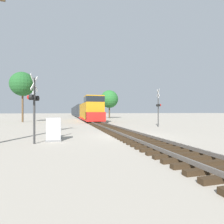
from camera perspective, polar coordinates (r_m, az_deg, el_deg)
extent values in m
plane|color=gray|center=(13.24, 5.31, -7.78)|extent=(400.00, 400.00, 0.00)
cube|color=black|center=(6.42, 32.15, -15.58)|extent=(2.60, 0.22, 0.16)
cube|color=black|center=(6.83, 28.34, -14.62)|extent=(2.60, 0.22, 0.16)
cube|color=black|center=(7.26, 25.00, -13.72)|extent=(2.60, 0.22, 0.16)
cube|color=black|center=(7.72, 22.07, -12.88)|extent=(2.60, 0.22, 0.16)
cube|color=black|center=(8.20, 19.49, -12.12)|extent=(2.60, 0.22, 0.16)
cube|color=black|center=(8.69, 17.22, -11.42)|extent=(2.60, 0.22, 0.16)
cube|color=black|center=(9.19, 15.20, -10.78)|extent=(2.60, 0.22, 0.16)
cube|color=black|center=(9.71, 13.39, -10.20)|extent=(2.60, 0.22, 0.16)
cube|color=black|center=(10.23, 11.78, -9.66)|extent=(2.60, 0.22, 0.16)
cube|color=black|center=(10.76, 10.33, -9.18)|extent=(2.60, 0.22, 0.16)
cube|color=black|center=(11.30, 9.02, -8.73)|extent=(2.60, 0.22, 0.16)
cube|color=black|center=(11.85, 7.84, -8.33)|extent=(2.60, 0.22, 0.16)
cube|color=black|center=(12.40, 6.76, -7.95)|extent=(2.60, 0.22, 0.16)
cube|color=black|center=(12.95, 5.77, -7.60)|extent=(2.60, 0.22, 0.16)
cube|color=black|center=(13.51, 4.87, -7.29)|extent=(2.60, 0.22, 0.16)
cube|color=black|center=(14.07, 4.04, -6.99)|extent=(2.60, 0.22, 0.16)
cube|color=black|center=(14.64, 3.27, -6.72)|extent=(2.60, 0.22, 0.16)
cube|color=black|center=(15.20, 2.57, -6.46)|extent=(2.60, 0.22, 0.16)
cube|color=black|center=(15.77, 1.91, -6.22)|extent=(2.60, 0.22, 0.16)
cube|color=black|center=(16.35, 1.30, -6.00)|extent=(2.60, 0.22, 0.16)
cube|color=black|center=(16.92, 0.73, -5.80)|extent=(2.60, 0.22, 0.16)
cube|color=black|center=(17.50, 0.20, -5.60)|extent=(2.60, 0.22, 0.16)
cube|color=black|center=(18.07, -0.29, -5.42)|extent=(2.60, 0.22, 0.16)
cube|color=black|center=(18.65, -0.76, -5.25)|extent=(2.60, 0.22, 0.16)
cube|color=black|center=(19.23, -1.19, -5.09)|extent=(2.60, 0.22, 0.16)
cube|color=black|center=(19.81, -1.60, -4.94)|extent=(2.60, 0.22, 0.16)
cube|color=black|center=(20.40, -1.99, -4.79)|extent=(2.60, 0.22, 0.16)
cube|color=black|center=(20.98, -2.36, -4.66)|extent=(2.60, 0.22, 0.16)
cube|color=black|center=(21.56, -2.70, -4.53)|extent=(2.60, 0.22, 0.16)
cube|color=black|center=(22.15, -3.03, -4.41)|extent=(2.60, 0.22, 0.16)
cube|color=black|center=(22.74, -3.34, -4.29)|extent=(2.60, 0.22, 0.16)
cube|color=black|center=(23.32, -3.63, -4.18)|extent=(2.60, 0.22, 0.16)
cube|color=black|center=(23.91, -3.91, -4.08)|extent=(2.60, 0.22, 0.16)
cube|color=black|center=(24.50, -4.18, -3.98)|extent=(2.60, 0.22, 0.16)
cube|color=black|center=(25.09, -4.43, -3.88)|extent=(2.60, 0.22, 0.16)
cube|color=black|center=(25.67, -4.68, -3.79)|extent=(2.60, 0.22, 0.16)
cube|color=black|center=(26.26, -4.91, -3.71)|extent=(2.60, 0.22, 0.16)
cube|color=black|center=(26.85, -5.13, -3.62)|extent=(2.60, 0.22, 0.16)
cube|color=black|center=(27.44, -5.34, -3.54)|extent=(2.60, 0.22, 0.16)
cube|color=black|center=(28.04, -5.54, -3.47)|extent=(2.60, 0.22, 0.16)
cube|color=black|center=(28.63, -5.74, -3.39)|extent=(2.60, 0.22, 0.16)
cube|color=black|center=(29.22, -5.92, -3.32)|extent=(2.60, 0.22, 0.16)
cube|color=black|center=(29.81, -6.10, -3.26)|extent=(2.60, 0.22, 0.16)
cube|color=black|center=(30.40, -6.28, -3.19)|extent=(2.60, 0.22, 0.16)
cube|color=black|center=(30.99, -6.44, -3.13)|extent=(2.60, 0.22, 0.16)
cube|color=black|center=(31.59, -6.60, -3.07)|extent=(2.60, 0.22, 0.16)
cube|color=black|center=(32.18, -6.75, -3.01)|extent=(2.60, 0.22, 0.16)
cube|color=#56514C|center=(12.98, 2.32, -6.90)|extent=(0.07, 160.00, 0.15)
cube|color=#56514C|center=(13.47, 8.20, -6.64)|extent=(0.07, 160.00, 0.15)
cube|color=#B77A14|center=(37.83, -7.98, 0.25)|extent=(2.49, 12.18, 3.24)
cube|color=#B77A14|center=(29.38, -5.99, 1.19)|extent=(2.93, 3.83, 4.15)
cube|color=black|center=(29.45, -5.99, 4.05)|extent=(2.96, 3.87, 0.91)
cube|color=red|center=(27.50, -5.37, -1.54)|extent=(2.93, 1.74, 1.45)
cube|color=red|center=(35.26, -7.47, -2.17)|extent=(2.99, 17.06, 0.24)
cube|color=black|center=(29.66, -6.07, -2.46)|extent=(1.58, 2.20, 1.00)
cube|color=black|center=(40.87, -8.49, -1.77)|extent=(1.58, 2.20, 1.00)
cube|color=#2D3338|center=(52.35, -9.89, 0.38)|extent=(2.78, 14.00, 3.56)
cube|color=black|center=(47.84, -9.41, -1.56)|extent=(1.58, 2.20, 0.90)
cube|color=black|center=(56.90, -10.28, -1.30)|extent=(1.58, 2.20, 0.90)
cube|color=#2D3338|center=(67.82, -11.02, 0.31)|extent=(2.78, 14.00, 3.56)
cube|color=black|center=(63.29, -10.74, -1.16)|extent=(1.58, 2.20, 0.90)
cube|color=black|center=(72.37, -11.26, -1.01)|extent=(1.58, 2.20, 0.90)
cube|color=#2D3338|center=(83.30, -11.73, 0.26)|extent=(2.78, 14.00, 3.56)
cube|color=black|center=(78.77, -11.55, -0.92)|extent=(1.58, 2.20, 0.90)
cube|color=black|center=(87.85, -11.89, -0.82)|extent=(1.58, 2.20, 0.90)
cube|color=#2D3338|center=(98.79, -12.22, 0.23)|extent=(2.78, 14.00, 3.56)
cube|color=black|center=(94.26, -12.09, -0.76)|extent=(1.58, 2.20, 0.90)
cube|color=black|center=(103.34, -12.33, -0.69)|extent=(1.58, 2.20, 0.90)
cylinder|color=#333333|center=(10.80, -24.05, 0.36)|extent=(0.12, 0.12, 3.73)
cube|color=white|center=(10.92, -24.06, 8.60)|extent=(0.27, 0.90, 0.93)
cube|color=white|center=(10.92, -24.06, 8.60)|extent=(0.27, 0.90, 0.93)
cube|color=black|center=(10.83, -24.06, 4.25)|extent=(0.28, 0.85, 0.06)
cylinder|color=black|center=(11.15, -23.31, 4.13)|extent=(0.25, 0.34, 0.30)
sphere|color=red|center=(11.19, -23.78, 4.12)|extent=(0.26, 0.26, 0.26)
cylinder|color=black|center=(10.51, -24.85, 4.38)|extent=(0.25, 0.34, 0.30)
sphere|color=red|center=(10.56, -25.34, 4.36)|extent=(0.26, 0.26, 0.26)
cube|color=white|center=(10.85, -24.06, 5.73)|extent=(0.11, 0.32, 0.20)
cylinder|color=#333333|center=(21.58, 14.85, 1.09)|extent=(0.12, 0.12, 4.39)
cube|color=white|center=(21.69, 14.85, 6.09)|extent=(0.20, 0.92, 0.93)
cube|color=white|center=(21.69, 14.85, 6.09)|extent=(0.20, 0.92, 0.93)
cube|color=black|center=(21.59, 14.85, 2.17)|extent=(0.22, 0.86, 0.06)
cylinder|color=black|center=(21.26, 15.16, 2.20)|extent=(0.23, 0.33, 0.30)
sphere|color=red|center=(21.29, 15.41, 2.20)|extent=(0.26, 0.26, 0.26)
cylinder|color=black|center=(21.92, 14.55, 2.13)|extent=(0.23, 0.33, 0.30)
sphere|color=red|center=(21.95, 14.80, 2.13)|extent=(0.26, 0.26, 0.26)
cube|color=white|center=(21.64, 14.85, 4.64)|extent=(0.09, 0.32, 0.20)
cube|color=slate|center=(11.48, -18.50, -8.70)|extent=(0.91, 0.67, 0.12)
cube|color=#BCBCBF|center=(11.40, -18.50, -5.13)|extent=(0.83, 0.61, 1.31)
cylinder|color=brown|center=(34.56, -27.18, 1.57)|extent=(0.31, 0.31, 5.44)
sphere|color=#1E5123|center=(34.89, -27.18, 8.13)|extent=(4.22, 4.22, 4.22)
cylinder|color=#473521|center=(50.77, -0.87, 0.27)|extent=(0.39, 0.39, 3.97)
sphere|color=#236028|center=(50.90, -0.87, 4.24)|extent=(5.13, 5.13, 5.13)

